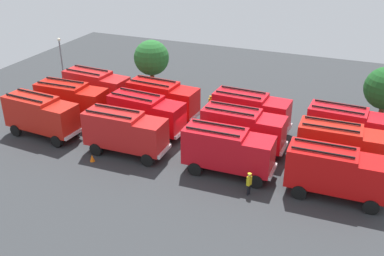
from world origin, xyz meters
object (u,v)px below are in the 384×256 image
object	(u,v)px
fire_truck_10	(251,111)
fire_truck_5	(146,113)
fire_truck_6	(243,128)
fire_truck_3	(336,171)
fire_truck_0	(41,114)
fire_truck_9	(163,98)
tree_0	(151,58)
fire_truck_11	(349,127)
lamppost	(61,59)
traffic_cone_0	(92,158)
fire_truck_8	(97,86)
firefighter_2	(148,92)
fire_truck_7	(342,145)
firefighter_3	(79,83)
firefighter_1	(249,183)
fire_truck_2	(228,149)
firefighter_0	(211,103)
fire_truck_4	(72,100)

from	to	relation	value
fire_truck_10	fire_truck_5	bearing A→B (deg)	-151.68
fire_truck_6	fire_truck_3	bearing A→B (deg)	-26.58
fire_truck_0	fire_truck_3	distance (m)	26.03
fire_truck_9	tree_0	distance (m)	7.63
fire_truck_11	fire_truck_10	bearing A→B (deg)	-178.39
fire_truck_9	tree_0	xyz separation A→B (m)	(-4.23, 6.05, 1.95)
tree_0	lamppost	bearing A→B (deg)	-165.98
traffic_cone_0	lamppost	size ratio (longest dim) A/B	0.10
fire_truck_8	firefighter_2	distance (m)	5.64
fire_truck_3	tree_0	size ratio (longest dim) A/B	1.19
fire_truck_7	firefighter_3	world-z (taller)	fire_truck_7
fire_truck_3	firefighter_1	world-z (taller)	fire_truck_3
fire_truck_11	firefighter_2	bearing A→B (deg)	172.92
fire_truck_2	firefighter_3	world-z (taller)	fire_truck_2
fire_truck_8	fire_truck_9	bearing A→B (deg)	1.73
fire_truck_11	fire_truck_8	bearing A→B (deg)	-177.80
fire_truck_5	fire_truck_6	xyz separation A→B (m)	(9.10, 0.33, 0.00)
fire_truck_7	lamppost	distance (m)	32.80
fire_truck_9	traffic_cone_0	distance (m)	10.39
fire_truck_2	fire_truck_8	bearing A→B (deg)	154.42
fire_truck_3	fire_truck_7	bearing A→B (deg)	88.71
fire_truck_7	firefighter_3	xyz separation A→B (m)	(-29.64, 6.64, -1.16)
fire_truck_7	traffic_cone_0	xyz separation A→B (m)	(-19.19, -6.59, -1.85)
fire_truck_8	fire_truck_5	bearing A→B (deg)	-23.01
tree_0	firefighter_0	bearing A→B (deg)	-19.17
firefighter_2	traffic_cone_0	bearing A→B (deg)	123.89
firefighter_3	lamppost	size ratio (longest dim) A/B	0.30
fire_truck_6	traffic_cone_0	world-z (taller)	fire_truck_6
fire_truck_6	fire_truck_9	bearing A→B (deg)	160.35
fire_truck_8	fire_truck_0	bearing A→B (deg)	-90.50
fire_truck_2	fire_truck_5	world-z (taller)	same
tree_0	traffic_cone_0	bearing A→B (deg)	-81.18
fire_truck_10	fire_truck_2	bearing A→B (deg)	-84.64
fire_truck_8	traffic_cone_0	distance (m)	12.27
fire_truck_6	tree_0	world-z (taller)	tree_0
firefighter_2	firefighter_3	distance (m)	8.57
traffic_cone_0	lamppost	xyz separation A→B (m)	(-12.83, 13.55, 3.22)
fire_truck_2	fire_truck_4	distance (m)	17.84
fire_truck_8	firefighter_1	bearing A→B (deg)	-23.17
firefighter_0	firefighter_1	distance (m)	15.21
fire_truck_5	traffic_cone_0	xyz separation A→B (m)	(-1.90, -6.26, -1.85)
fire_truck_10	tree_0	size ratio (longest dim) A/B	1.20
fire_truck_4	firefighter_3	size ratio (longest dim) A/B	4.13
fire_truck_3	fire_truck_11	world-z (taller)	same
fire_truck_3	fire_truck_10	bearing A→B (deg)	135.56
fire_truck_4	fire_truck_10	bearing A→B (deg)	12.02
lamppost	fire_truck_0	bearing A→B (deg)	-61.91
fire_truck_4	firefighter_1	size ratio (longest dim) A/B	4.03
firefighter_3	traffic_cone_0	distance (m)	16.87
firefighter_3	fire_truck_8	bearing A→B (deg)	-171.94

